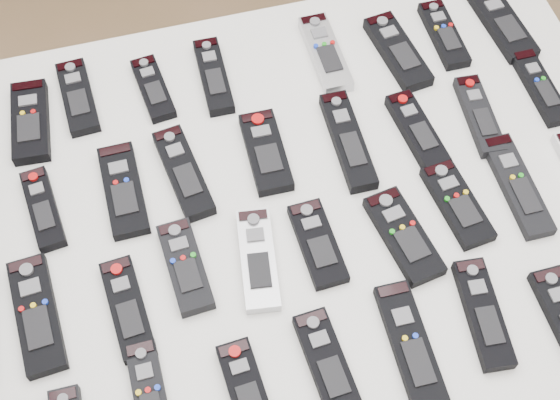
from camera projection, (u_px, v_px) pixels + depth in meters
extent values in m
plane|color=olive|center=(266.00, 382.00, 1.93)|extent=(4.00, 4.00, 0.00)
cube|color=white|center=(280.00, 212.00, 1.30)|extent=(1.25, 0.88, 0.04)
cylinder|color=beige|center=(463.00, 111.00, 1.90)|extent=(0.04, 0.04, 0.74)
cube|color=black|center=(30.00, 122.00, 1.35)|extent=(0.07, 0.17, 0.02)
cube|color=black|center=(78.00, 97.00, 1.39)|extent=(0.06, 0.16, 0.02)
cube|color=black|center=(153.00, 89.00, 1.40)|extent=(0.06, 0.15, 0.02)
cube|color=black|center=(214.00, 76.00, 1.41)|extent=(0.05, 0.17, 0.02)
cube|color=#B7B7BC|center=(325.00, 53.00, 1.44)|extent=(0.05, 0.18, 0.02)
cube|color=black|center=(398.00, 52.00, 1.44)|extent=(0.08, 0.18, 0.02)
cube|color=black|center=(444.00, 35.00, 1.46)|extent=(0.05, 0.16, 0.02)
cube|color=black|center=(502.00, 24.00, 1.48)|extent=(0.07, 0.18, 0.02)
cube|color=black|center=(43.00, 209.00, 1.26)|extent=(0.06, 0.15, 0.02)
cube|color=black|center=(123.00, 190.00, 1.28)|extent=(0.06, 0.18, 0.02)
cube|color=black|center=(184.00, 173.00, 1.30)|extent=(0.07, 0.18, 0.02)
cube|color=black|center=(266.00, 152.00, 1.32)|extent=(0.06, 0.16, 0.02)
cube|color=black|center=(348.00, 141.00, 1.33)|extent=(0.05, 0.20, 0.02)
cube|color=black|center=(417.00, 131.00, 1.34)|extent=(0.06, 0.17, 0.02)
cube|color=black|center=(479.00, 116.00, 1.36)|extent=(0.06, 0.17, 0.02)
cube|color=black|center=(540.00, 87.00, 1.40)|extent=(0.04, 0.17, 0.02)
cube|color=black|center=(37.00, 315.00, 1.17)|extent=(0.07, 0.19, 0.02)
cube|color=black|center=(128.00, 308.00, 1.17)|extent=(0.06, 0.17, 0.02)
cube|color=black|center=(185.00, 267.00, 1.21)|extent=(0.06, 0.16, 0.02)
cube|color=#B7B7BC|center=(258.00, 260.00, 1.22)|extent=(0.08, 0.18, 0.02)
cube|color=black|center=(318.00, 244.00, 1.23)|extent=(0.06, 0.15, 0.02)
cube|color=black|center=(404.00, 236.00, 1.24)|extent=(0.09, 0.17, 0.02)
cube|color=black|center=(457.00, 204.00, 1.27)|extent=(0.07, 0.16, 0.02)
cube|color=black|center=(517.00, 186.00, 1.29)|extent=(0.05, 0.20, 0.02)
cube|color=black|center=(150.00, 399.00, 1.10)|extent=(0.05, 0.17, 0.02)
cube|color=black|center=(246.00, 390.00, 1.11)|extent=(0.06, 0.15, 0.02)
cube|color=black|center=(328.00, 365.00, 1.13)|extent=(0.06, 0.17, 0.02)
cube|color=black|center=(411.00, 347.00, 1.14)|extent=(0.06, 0.20, 0.02)
cube|color=black|center=(483.00, 314.00, 1.17)|extent=(0.07, 0.18, 0.02)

